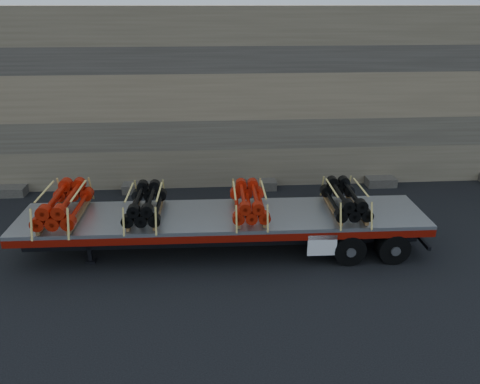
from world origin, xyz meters
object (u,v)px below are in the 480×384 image
object	(u,v)px
bundle_front	(64,205)
bundle_rear	(345,200)
trailer	(223,232)
bundle_midrear	(249,202)
bundle_midfront	(145,205)

from	to	relation	value
bundle_front	bundle_rear	bearing A→B (deg)	0.00
bundle_front	bundle_rear	xyz separation A→B (m)	(8.33, -0.11, -0.04)
bundle_rear	trailer	bearing A→B (deg)	-180.00
trailer	bundle_midrear	world-z (taller)	bundle_midrear
trailer	bundle_rear	distance (m)	3.83
bundle_front	trailer	bearing A→B (deg)	0.00
bundle_front	bundle_midrear	world-z (taller)	bundle_front
bundle_front	bundle_midrear	bearing A→B (deg)	0.00
bundle_front	bundle_midrear	xyz separation A→B (m)	(5.42, -0.07, -0.04)
bundle_front	bundle_midfront	size ratio (longest dim) A/B	1.11
trailer	bundle_midfront	bearing A→B (deg)	180.00
bundle_midfront	trailer	bearing A→B (deg)	-0.00
bundle_midfront	bundle_front	bearing A→B (deg)	-180.00
trailer	bundle_midrear	distance (m)	1.26
trailer	bundle_rear	bearing A→B (deg)	0.00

